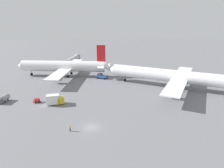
% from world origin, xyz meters
% --- Properties ---
extents(ground_plane, '(600.00, 600.00, 0.00)m').
position_xyz_m(ground_plane, '(0.00, 0.00, 0.00)').
color(ground_plane, slate).
extents(airliner_at_gate_left, '(49.62, 48.70, 16.29)m').
position_xyz_m(airliner_at_gate_left, '(-18.93, 53.69, 5.15)').
color(airliner_at_gate_left, white).
rests_on(airliner_at_gate_left, ground).
extents(airliner_being_pushed, '(55.94, 45.09, 15.30)m').
position_xyz_m(airliner_being_pushed, '(32.54, 32.47, 5.19)').
color(airliner_being_pushed, white).
rests_on(airliner_being_pushed, ground).
extents(pushback_tug, '(8.32, 4.85, 2.89)m').
position_xyz_m(pushback_tug, '(1.06, 48.22, 1.22)').
color(pushback_tug, '#2D4C8C').
rests_on(pushback_tug, ground).
extents(gse_gpu_cart_small, '(2.64, 2.57, 1.90)m').
position_xyz_m(gse_gpu_cart_small, '(-20.65, 17.33, 0.79)').
color(gse_gpu_cart_small, red).
rests_on(gse_gpu_cart_small, ground).
extents(gse_catering_truck_tall, '(6.24, 3.71, 3.50)m').
position_xyz_m(gse_catering_truck_tall, '(-13.67, 15.57, 1.76)').
color(gse_catering_truck_tall, gold).
rests_on(gse_catering_truck_tall, ground).
extents(gse_fuel_bowser_stubby, '(2.60, 5.13, 2.40)m').
position_xyz_m(gse_fuel_bowser_stubby, '(-32.53, 17.83, 1.33)').
color(gse_fuel_bowser_stubby, gray).
rests_on(gse_fuel_bowser_stubby, ground).
extents(ground_crew_wing_walker_right, '(0.36, 0.36, 1.65)m').
position_xyz_m(ground_crew_wing_walker_right, '(-5.28, -1.84, 0.86)').
color(ground_crew_wing_walker_right, black).
rests_on(ground_crew_wing_walker_right, ground).
extents(jet_bridge, '(6.35, 23.88, 5.78)m').
position_xyz_m(jet_bridge, '(-18.92, 83.19, 4.01)').
color(jet_bridge, '#B7B7BC').
rests_on(jet_bridge, ground).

